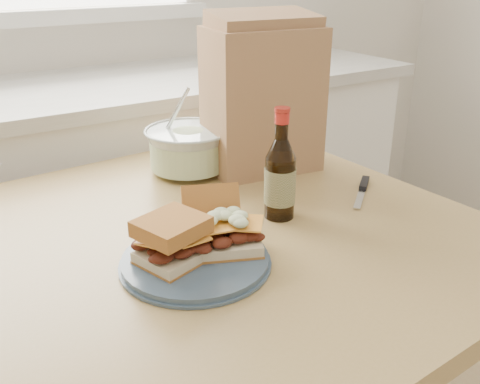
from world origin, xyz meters
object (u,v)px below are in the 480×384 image
plate (195,261)px  coleslaw_bowl (189,151)px  dining_table (217,281)px  beer_bottle (280,177)px  paper_bag (262,101)px

plate → coleslaw_bowl: (0.19, 0.40, 0.05)m
dining_table → plate: size_ratio=4.12×
coleslaw_bowl → beer_bottle: beer_bottle is taller
dining_table → beer_bottle: (0.14, -0.02, 0.21)m
coleslaw_bowl → beer_bottle: bearing=-82.8°
beer_bottle → paper_bag: 0.30m
dining_table → coleslaw_bowl: coleslaw_bowl is taller
plate → beer_bottle: 0.26m
plate → coleslaw_bowl: coleslaw_bowl is taller
coleslaw_bowl → paper_bag: paper_bag is taller
dining_table → coleslaw_bowl: (0.10, 0.30, 0.17)m
plate → coleslaw_bowl: 0.45m
plate → dining_table: bearing=45.2°
plate → paper_bag: (0.36, 0.33, 0.16)m
dining_table → paper_bag: 0.46m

